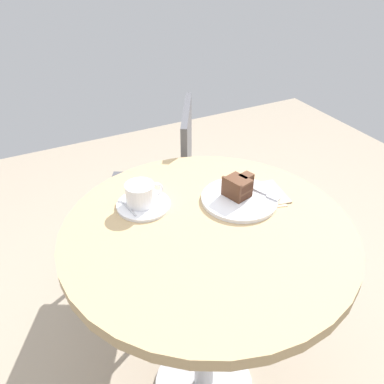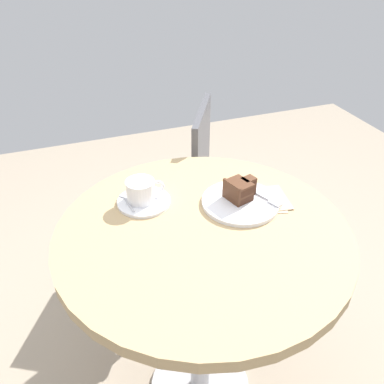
# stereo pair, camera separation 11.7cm
# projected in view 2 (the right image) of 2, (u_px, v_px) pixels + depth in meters

# --- Properties ---
(cafe_table) EXTENTS (0.80, 0.80, 0.76)m
(cafe_table) POSITION_uv_depth(u_px,v_px,m) (202.00, 262.00, 1.17)
(cafe_table) COLOR tan
(cafe_table) RESTS_ON ground
(saucer) EXTENTS (0.16, 0.16, 0.01)m
(saucer) POSITION_uv_depth(u_px,v_px,m) (144.00, 201.00, 1.20)
(saucer) COLOR white
(saucer) RESTS_ON cafe_table
(coffee_cup) EXTENTS (0.11, 0.08, 0.07)m
(coffee_cup) POSITION_uv_depth(u_px,v_px,m) (141.00, 190.00, 1.18)
(coffee_cup) COLOR white
(coffee_cup) RESTS_ON saucer
(teaspoon) EXTENTS (0.03, 0.10, 0.00)m
(teaspoon) POSITION_uv_depth(u_px,v_px,m) (126.00, 200.00, 1.19)
(teaspoon) COLOR #B7B7BC
(teaspoon) RESTS_ON saucer
(cake_plate) EXTENTS (0.23, 0.23, 0.01)m
(cake_plate) POSITION_uv_depth(u_px,v_px,m) (240.00, 202.00, 1.19)
(cake_plate) COLOR white
(cake_plate) RESTS_ON cafe_table
(cake_slice) EXTENTS (0.10, 0.09, 0.06)m
(cake_slice) POSITION_uv_depth(u_px,v_px,m) (240.00, 190.00, 1.18)
(cake_slice) COLOR #422619
(cake_slice) RESTS_ON cake_plate
(fork) EXTENTS (0.07, 0.15, 0.00)m
(fork) POSITION_uv_depth(u_px,v_px,m) (264.00, 197.00, 1.20)
(fork) COLOR #B7B7BC
(fork) RESTS_ON cake_plate
(napkin) EXTENTS (0.18, 0.18, 0.00)m
(napkin) POSITION_uv_depth(u_px,v_px,m) (262.00, 199.00, 1.21)
(napkin) COLOR tan
(napkin) RESTS_ON cafe_table
(cafe_chair) EXTENTS (0.52, 0.52, 0.85)m
(cafe_chair) POSITION_uv_depth(u_px,v_px,m) (180.00, 182.00, 1.76)
(cafe_chair) COLOR #4C4C51
(cafe_chair) RESTS_ON ground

